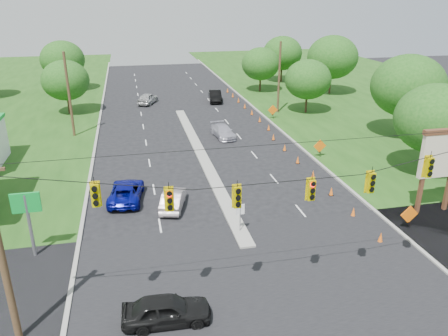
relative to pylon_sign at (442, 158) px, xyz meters
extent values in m
plane|color=black|center=(-14.31, -6.20, -4.00)|extent=(160.00, 160.00, 0.00)
cube|color=black|center=(-14.31, -6.20, -4.00)|extent=(160.00, 14.00, 0.02)
cube|color=gray|center=(-24.41, 23.80, -4.00)|extent=(0.25, 110.00, 0.16)
cube|color=gray|center=(-4.21, 23.80, -4.00)|extent=(0.25, 110.00, 0.16)
cube|color=gray|center=(-14.31, 14.80, -4.00)|extent=(1.00, 34.00, 0.18)
cylinder|color=gray|center=(-14.31, -0.20, -3.10)|extent=(0.06, 0.06, 1.80)
cube|color=white|center=(-14.31, -0.20, -2.30)|extent=(0.55, 0.04, 0.70)
cylinder|color=#422D1C|center=(-26.31, -7.20, 0.50)|extent=(0.32, 0.32, 9.00)
cylinder|color=black|center=(-14.31, -7.20, 3.00)|extent=(24.00, 0.04, 0.04)
cube|color=#E8CD00|center=(-22.31, -7.20, 2.75)|extent=(0.34, 0.24, 1.00)
cube|color=#E8CD00|center=(-19.31, -7.20, 2.22)|extent=(0.34, 0.24, 1.00)
cube|color=#E8CD00|center=(-16.31, -7.20, 2.05)|extent=(0.34, 0.24, 1.00)
cube|color=#E8CD00|center=(-12.81, -7.20, 2.05)|extent=(0.34, 0.24, 1.00)
cube|color=#E8CD00|center=(-9.81, -7.20, 2.14)|extent=(0.34, 0.24, 1.00)
cube|color=#E8CD00|center=(-6.81, -7.20, 2.66)|extent=(0.34, 0.24, 1.00)
cylinder|color=#422D1C|center=(-26.81, 23.80, 0.50)|extent=(0.28, 0.28, 9.00)
cylinder|color=#422D1C|center=(-1.81, 28.80, 0.50)|extent=(0.28, 0.28, 9.00)
cylinder|color=gray|center=(-26.81, -0.20, -2.00)|extent=(0.20, 0.20, 4.00)
cube|color=#09982F|center=(-26.81, -0.20, -0.50)|extent=(1.60, 0.15, 1.20)
cube|color=#59331E|center=(-1.41, -0.20, -1.80)|extent=(0.25, 0.25, 4.40)
cube|color=beige|center=(-0.31, -0.20, 0.30)|extent=(3.00, 0.35, 3.20)
cube|color=#59331E|center=(-0.31, -0.20, 1.95)|extent=(3.20, 0.40, 0.35)
cone|color=orange|center=(-6.05, -3.20, -3.65)|extent=(0.32, 0.32, 0.70)
cone|color=orange|center=(-6.05, 0.30, -3.65)|extent=(0.32, 0.32, 0.70)
cone|color=orange|center=(-6.05, 3.80, -3.65)|extent=(0.32, 0.32, 0.70)
cone|color=orange|center=(-6.05, 7.30, -3.65)|extent=(0.32, 0.32, 0.70)
cone|color=orange|center=(-6.05, 10.80, -3.65)|extent=(0.32, 0.32, 0.70)
cone|color=orange|center=(-6.05, 14.30, -3.65)|extent=(0.32, 0.32, 0.70)
cone|color=orange|center=(-6.05, 17.80, -3.65)|extent=(0.32, 0.32, 0.70)
cone|color=orange|center=(-5.45, 21.30, -3.65)|extent=(0.32, 0.32, 0.70)
cone|color=orange|center=(-5.45, 24.80, -3.65)|extent=(0.32, 0.32, 0.70)
cone|color=orange|center=(-5.45, 28.30, -3.65)|extent=(0.32, 0.32, 0.70)
cone|color=orange|center=(-5.45, 31.80, -3.65)|extent=(0.32, 0.32, 0.70)
cone|color=orange|center=(-5.45, 35.30, -3.65)|extent=(0.32, 0.32, 0.70)
cone|color=orange|center=(-5.45, 38.80, -3.65)|extent=(0.32, 0.32, 0.70)
cone|color=orange|center=(-5.45, 42.30, -3.65)|extent=(0.32, 0.32, 0.70)
cube|color=black|center=(-3.51, -2.20, -3.45)|extent=(0.06, 0.58, 0.26)
cube|color=black|center=(-3.51, -2.20, -3.45)|extent=(0.06, 0.58, 0.26)
cube|color=orange|center=(-3.51, -2.20, -2.85)|extent=(1.27, 0.05, 1.27)
cube|color=black|center=(-3.51, 11.80, -3.45)|extent=(0.06, 0.58, 0.26)
cube|color=black|center=(-3.51, 11.80, -3.45)|extent=(0.06, 0.58, 0.26)
cube|color=orange|center=(-3.51, 11.80, -2.85)|extent=(1.27, 0.05, 1.27)
cube|color=black|center=(-3.51, 25.80, -3.45)|extent=(0.06, 0.58, 0.26)
cube|color=black|center=(-3.51, 25.80, -3.45)|extent=(0.06, 0.58, 0.26)
cube|color=orange|center=(-3.51, 25.80, -2.85)|extent=(1.27, 0.05, 1.27)
cylinder|color=black|center=(-28.31, 33.80, -2.74)|extent=(0.28, 0.28, 2.52)
ellipsoid|color=#194C14|center=(-28.31, 33.80, 0.34)|extent=(5.88, 5.88, 5.04)
cylinder|color=black|center=(-30.31, 48.80, -2.56)|extent=(0.28, 0.28, 2.88)
ellipsoid|color=#194C14|center=(-30.31, 48.80, 0.96)|extent=(6.72, 6.72, 5.76)
cylinder|color=black|center=(3.69, 5.80, -2.56)|extent=(0.28, 0.28, 2.88)
ellipsoid|color=#194C14|center=(3.69, 5.80, 0.96)|extent=(6.72, 6.72, 5.76)
cylinder|color=black|center=(7.69, 15.80, -2.38)|extent=(0.28, 0.28, 3.24)
ellipsoid|color=#194C14|center=(7.69, 15.80, 1.58)|extent=(7.56, 7.56, 6.48)
cylinder|color=black|center=(1.69, 27.80, -2.74)|extent=(0.28, 0.28, 2.52)
ellipsoid|color=#194C14|center=(1.69, 27.80, 0.34)|extent=(5.88, 5.88, 5.04)
cylinder|color=black|center=(9.69, 37.80, -2.38)|extent=(0.28, 0.28, 3.24)
ellipsoid|color=#194C14|center=(9.69, 37.80, 1.58)|extent=(7.56, 7.56, 6.48)
cylinder|color=black|center=(5.69, 48.80, -2.56)|extent=(0.28, 0.28, 2.88)
ellipsoid|color=#194C14|center=(5.69, 48.80, 0.96)|extent=(6.72, 6.72, 5.76)
cylinder|color=black|center=(-0.31, 41.80, -2.74)|extent=(0.28, 0.28, 2.52)
ellipsoid|color=#194C14|center=(-0.31, 41.80, 0.34)|extent=(5.88, 5.88, 5.04)
imported|color=black|center=(-19.74, -7.51, -3.29)|extent=(4.25, 1.86, 1.42)
imported|color=beige|center=(-18.13, 4.34, -3.34)|extent=(2.42, 4.25, 1.32)
imported|color=#060A7D|center=(-21.43, 6.36, -3.31)|extent=(2.97, 5.26, 1.39)
imported|color=#A6A4B2|center=(-11.05, 19.97, -3.35)|extent=(2.31, 4.64, 1.30)
imported|color=#A4A4A4|center=(-18.13, 37.31, -3.24)|extent=(3.44, 4.78, 1.51)
imported|color=black|center=(-8.59, 36.62, -3.20)|extent=(2.28, 5.03, 1.60)
camera|label=1|loc=(-20.64, -24.14, 10.43)|focal=35.00mm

